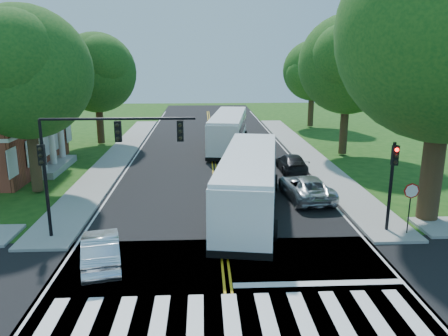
{
  "coord_description": "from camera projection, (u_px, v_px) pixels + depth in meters",
  "views": [
    {
      "loc": [
        -0.88,
        -13.36,
        8.45
      ],
      "look_at": [
        0.29,
        10.41,
        2.4
      ],
      "focal_mm": 35.0,
      "sensor_mm": 36.0,
      "label": 1
    }
  ],
  "objects": [
    {
      "name": "tree_east_mid",
      "position": [
        348.0,
        64.0,
        36.9
      ],
      "size": [
        8.4,
        8.4,
        11.93
      ],
      "color": "#332314",
      "rests_on": "ground"
    },
    {
      "name": "suv",
      "position": [
        306.0,
        187.0,
        26.65
      ],
      "size": [
        2.88,
        5.48,
        1.47
      ],
      "primitive_type": "imported",
      "rotation": [
        0.0,
        0.0,
        3.22
      ],
      "color": "silver",
      "rests_on": "road"
    },
    {
      "name": "bus_follow",
      "position": [
        229.0,
        130.0,
        41.25
      ],
      "size": [
        4.55,
        13.0,
        3.3
      ],
      "rotation": [
        0.0,
        0.0,
        3.0
      ],
      "color": "white",
      "rests_on": "road"
    },
    {
      "name": "sidewalk_ne",
      "position": [
        304.0,
        152.0,
        39.63
      ],
      "size": [
        2.6,
        40.0,
        0.15
      ],
      "primitive_type": "cube",
      "color": "gray",
      "rests_on": "ground"
    },
    {
      "name": "edge_line_w",
      "position": [
        131.0,
        163.0,
        36.02
      ],
      "size": [
        0.12,
        70.0,
        0.01
      ],
      "primitive_type": "cube",
      "color": "silver",
      "rests_on": "road"
    },
    {
      "name": "sidewalk_nw",
      "position": [
        120.0,
        154.0,
        38.84
      ],
      "size": [
        2.6,
        40.0,
        0.15
      ],
      "primitive_type": "cube",
      "color": "gray",
      "rests_on": "ground"
    },
    {
      "name": "crosswalk",
      "position": [
        231.0,
        318.0,
        14.56
      ],
      "size": [
        12.6,
        3.0,
        0.01
      ],
      "primitive_type": "cube",
      "color": "silver",
      "rests_on": "road"
    },
    {
      "name": "tree_east_far",
      "position": [
        313.0,
        71.0,
        52.68
      ],
      "size": [
        7.2,
        7.2,
        10.34
      ],
      "color": "#332314",
      "rests_on": "ground"
    },
    {
      "name": "road",
      "position": [
        215.0,
        174.0,
        32.47
      ],
      "size": [
        14.0,
        96.0,
        0.01
      ],
      "primitive_type": "cube",
      "color": "black",
      "rests_on": "ground"
    },
    {
      "name": "center_line",
      "position": [
        214.0,
        162.0,
        36.34
      ],
      "size": [
        0.36,
        70.0,
        0.01
      ],
      "primitive_type": "cube",
      "color": "gold",
      "rests_on": "road"
    },
    {
      "name": "cross_road",
      "position": [
        230.0,
        309.0,
        15.05
      ],
      "size": [
        60.0,
        12.0,
        0.01
      ],
      "primitive_type": "cube",
      "color": "black",
      "rests_on": "ground"
    },
    {
      "name": "ground",
      "position": [
        230.0,
        310.0,
        15.05
      ],
      "size": [
        140.0,
        140.0,
        0.0
      ],
      "primitive_type": "plane",
      "color": "#164511",
      "rests_on": "ground"
    },
    {
      "name": "signal_nw",
      "position": [
        94.0,
        149.0,
        19.92
      ],
      "size": [
        7.15,
        0.46,
        5.66
      ],
      "color": "black",
      "rests_on": "ground"
    },
    {
      "name": "signal_ne",
      "position": [
        392.0,
        175.0,
        20.95
      ],
      "size": [
        0.3,
        0.46,
        4.4
      ],
      "color": "black",
      "rests_on": "ground"
    },
    {
      "name": "tree_west_far",
      "position": [
        97.0,
        73.0,
        41.84
      ],
      "size": [
        7.6,
        7.6,
        10.67
      ],
      "color": "#332314",
      "rests_on": "ground"
    },
    {
      "name": "tree_west_near",
      "position": [
        25.0,
        73.0,
        26.2
      ],
      "size": [
        8.0,
        8.0,
        11.4
      ],
      "color": "#332314",
      "rests_on": "ground"
    },
    {
      "name": "edge_line_e",
      "position": [
        294.0,
        161.0,
        36.67
      ],
      "size": [
        0.12,
        70.0,
        0.01
      ],
      "primitive_type": "cube",
      "color": "silver",
      "rests_on": "road"
    },
    {
      "name": "bus_lead",
      "position": [
        249.0,
        181.0,
        24.19
      ],
      "size": [
        4.93,
        13.29,
        3.37
      ],
      "rotation": [
        0.0,
        0.0,
        2.98
      ],
      "color": "white",
      "rests_on": "road"
    },
    {
      "name": "dark_sedan",
      "position": [
        291.0,
        163.0,
        33.09
      ],
      "size": [
        1.95,
        4.64,
        1.34
      ],
      "primitive_type": "imported",
      "rotation": [
        0.0,
        0.0,
        3.16
      ],
      "color": "black",
      "rests_on": "road"
    },
    {
      "name": "hatchback",
      "position": [
        101.0,
        249.0,
        18.12
      ],
      "size": [
        2.38,
        4.44,
        1.39
      ],
      "primitive_type": "imported",
      "rotation": [
        0.0,
        0.0,
        3.37
      ],
      "color": "silver",
      "rests_on": "road"
    },
    {
      "name": "stop_sign",
      "position": [
        411.0,
        196.0,
        20.77
      ],
      "size": [
        0.76,
        0.08,
        2.53
      ],
      "color": "black",
      "rests_on": "ground"
    },
    {
      "name": "stop_bar",
      "position": [
        318.0,
        283.0,
        16.76
      ],
      "size": [
        6.6,
        0.4,
        0.01
      ],
      "primitive_type": "cube",
      "color": "silver",
      "rests_on": "road"
    }
  ]
}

